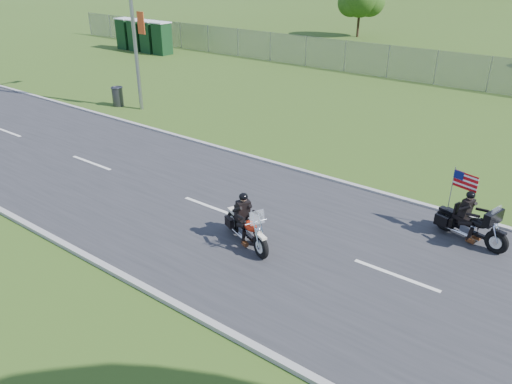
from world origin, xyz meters
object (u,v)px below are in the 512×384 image
Objects in this scene: porta_toilet_d at (126,34)px; porta_toilet_a at (162,39)px; motorcycle_follow at (471,225)px; motorcycle_lead at (246,229)px; trash_can at (118,97)px; porta_toilet_c at (137,36)px; porta_toilet_b at (149,37)px.

porta_toilet_a is at bearing 0.00° from porta_toilet_d.
porta_toilet_a is at bearing 167.07° from motorcycle_follow.
porta_toilet_d is at bearing 169.66° from motorcycle_lead.
trash_can is at bearing -174.13° from motorcycle_follow.
motorcycle_follow is (31.11, -14.23, -0.65)m from porta_toilet_d.
porta_toilet_c is 1.40m from porta_toilet_d.
porta_toilet_c is (-2.80, 0.00, 0.00)m from porta_toilet_a.
porta_toilet_c is 1.00× the size of porta_toilet_d.
motorcycle_follow is (29.71, -14.23, -0.65)m from porta_toilet_c.
porta_toilet_a is 4.20m from porta_toilet_d.
porta_toilet_b is 1.11× the size of motorcycle_lead.
trash_can is (9.99, -11.31, -0.68)m from porta_toilet_b.
porta_toilet_b reaches higher than trash_can.
porta_toilet_a and porta_toilet_b have the same top height.
porta_toilet_a is 1.40m from porta_toilet_b.
porta_toilet_c is 2.43× the size of trash_can.
motorcycle_follow is (26.91, -14.23, -0.65)m from porta_toilet_a.
porta_toilet_b is at bearing 0.00° from porta_toilet_c.
motorcycle_lead is at bearing -26.26° from trash_can.
porta_toilet_b is (-1.40, 0.00, 0.00)m from porta_toilet_a.
trash_can is at bearing -48.54° from porta_toilet_b.
porta_toilet_c is at bearing 135.21° from trash_can.
porta_toilet_b is at bearing 166.60° from motorcycle_lead.
porta_toilet_a and porta_toilet_d have the same top height.
motorcycle_lead is (23.53, -17.99, -0.68)m from porta_toilet_b.
trash_can is (-18.33, 2.93, -0.03)m from motorcycle_follow.
porta_toilet_b is 1.08× the size of motorcycle_follow.
porta_toilet_a is 1.00× the size of porta_toilet_b.
motorcycle_follow is 18.56m from trash_can.
porta_toilet_c is at bearing 180.00° from porta_toilet_a.
porta_toilet_d reaches higher than motorcycle_lead.
motorcycle_lead reaches higher than trash_can.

